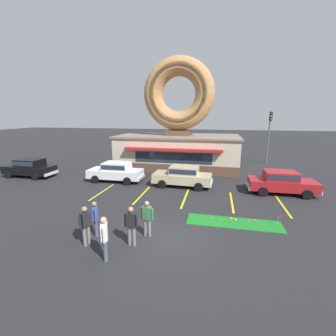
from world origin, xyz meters
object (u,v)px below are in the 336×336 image
Objects in this scene: car_black at (30,167)px; putting_flag_pin at (279,218)px; golf_ball at (221,220)px; pedestrian_beanie_man at (105,236)px; pedestrian_leather_jacket_man at (86,224)px; trash_bin at (122,166)px; pedestrian_clipboard_woman at (131,224)px; car_white at (116,171)px; car_red at (281,181)px; traffic_light_pole at (269,131)px; pedestrian_blue_sweater_man at (95,217)px; pedestrian_hooded_kid at (147,217)px; car_champagne at (183,175)px.

putting_flag_pin is at bearing -15.30° from car_black.
pedestrian_beanie_man is at bearing -135.39° from golf_ball.
trash_bin is at bearing 107.29° from pedestrian_leather_jacket_man.
pedestrian_leather_jacket_man is 1.91m from pedestrian_clipboard_woman.
pedestrian_beanie_man is at bearing -67.25° from car_white.
car_red reaches higher than golf_ball.
traffic_light_pole is at bearing 60.62° from pedestrian_leather_jacket_man.
pedestrian_blue_sweater_man is at bearing -71.01° from car_white.
pedestrian_blue_sweater_man is 21.55m from traffic_light_pole.
pedestrian_hooded_kid reaches higher than car_white.
golf_ball is 6.66m from car_red.
car_white is at bearing -73.31° from trash_bin.
car_black is 2.65× the size of pedestrian_clipboard_woman.
pedestrian_beanie_man is (-1.51, -9.63, 0.11)m from car_champagne.
pedestrian_leather_jacket_man is at bearing -107.40° from car_champagne.
pedestrian_leather_jacket_man reaches higher than pedestrian_hooded_kid.
putting_flag_pin is 0.31× the size of pedestrian_beanie_man.
pedestrian_clipboard_woman is at bearing -61.45° from car_white.
pedestrian_clipboard_woman reaches higher than pedestrian_blue_sweater_man.
golf_ball is at bearing 31.97° from pedestrian_leather_jacket_man.
pedestrian_blue_sweater_man is 2.01m from pedestrian_beanie_man.
car_black and car_white have the same top height.
golf_ball is 0.02× the size of pedestrian_leather_jacket_man.
car_red is 2.80× the size of pedestrian_blue_sweater_man.
car_red reaches higher than trash_bin.
pedestrian_hooded_kid is 0.95m from pedestrian_clipboard_woman.
traffic_light_pole is at bearing 84.05° from car_red.
pedestrian_blue_sweater_man is at bearing -36.02° from car_black.
putting_flag_pin is 15.27m from trash_bin.
car_red is 11.42m from pedestrian_clipboard_woman.
pedestrian_leather_jacket_man reaches higher than putting_flag_pin.
pedestrian_clipboard_woman is at bearing -115.39° from traffic_light_pole.
pedestrian_beanie_man is 14.31m from trash_bin.
pedestrian_blue_sweater_man is at bearing 90.64° from pedestrian_leather_jacket_man.
car_champagne is at bearing 86.34° from pedestrian_hooded_kid.
pedestrian_clipboard_woman is 1.30m from pedestrian_beanie_man.
car_red and car_champagne have the same top height.
car_black is at bearing 143.98° from pedestrian_blue_sweater_man.
car_black is 2.65× the size of pedestrian_leather_jacket_man.
traffic_light_pole is at bearing 81.17° from putting_flag_pin.
car_black reaches higher than trash_bin.
pedestrian_clipboard_woman is at bearing -154.45° from putting_flag_pin.
car_red is (20.71, -0.09, 0.00)m from car_black.
car_red is 0.79× the size of traffic_light_pole.
car_red is at bearing -15.89° from trash_bin.
pedestrian_leather_jacket_man is (-8.37, -3.47, 0.52)m from putting_flag_pin.
car_white is 2.66× the size of pedestrian_clipboard_woman.
golf_ball is 4.12m from pedestrian_hooded_kid.
pedestrian_blue_sweater_man is 2.34m from pedestrian_hooded_kid.
pedestrian_clipboard_woman reaches higher than car_black.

